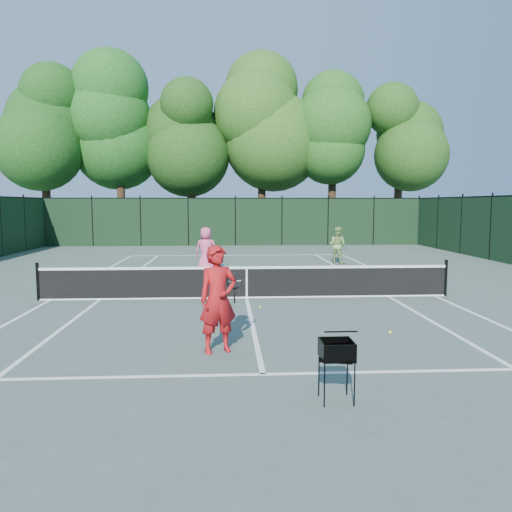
{
  "coord_description": "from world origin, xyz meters",
  "views": [
    {
      "loc": [
        -0.56,
        -14.0,
        2.68
      ],
      "look_at": [
        0.33,
        1.0,
        1.1
      ],
      "focal_mm": 35.0,
      "sensor_mm": 36.0,
      "label": 1
    }
  ],
  "objects": [
    {
      "name": "center_service_line",
      "position": [
        0.0,
        0.0,
        0.0
      ],
      "size": [
        0.1,
        12.8,
        0.01
      ],
      "primitive_type": "cube",
      "color": "white",
      "rests_on": "ground"
    },
    {
      "name": "sideline_singles_right",
      "position": [
        4.12,
        0.0,
        0.0
      ],
      "size": [
        0.1,
        23.77,
        0.01
      ],
      "primitive_type": "cube",
      "color": "white",
      "rests_on": "ground"
    },
    {
      "name": "loose_ball_near_cart",
      "position": [
        2.8,
        -4.12,
        0.03
      ],
      "size": [
        0.07,
        0.07,
        0.07
      ],
      "primitive_type": "sphere",
      "color": "#EDF331",
      "rests_on": "ground"
    },
    {
      "name": "tree_2",
      "position": [
        -3.0,
        21.8,
        7.73
      ],
      "size": [
        6.0,
        6.0,
        12.4
      ],
      "color": "black",
      "rests_on": "ground"
    },
    {
      "name": "ball_hopper",
      "position": [
        0.92,
        -7.52,
        0.71
      ],
      "size": [
        0.54,
        0.54,
        0.84
      ],
      "rotation": [
        0.0,
        0.0,
        -0.27
      ],
      "color": "black",
      "rests_on": "ground"
    },
    {
      "name": "tree_0",
      "position": [
        -13.0,
        21.5,
        8.16
      ],
      "size": [
        6.4,
        6.4,
        13.14
      ],
      "color": "black",
      "rests_on": "ground"
    },
    {
      "name": "baseline_far",
      "position": [
        0.0,
        11.88,
        0.0
      ],
      "size": [
        10.97,
        0.1,
        0.01
      ],
      "primitive_type": "cube",
      "color": "white",
      "rests_on": "ground"
    },
    {
      "name": "player_pink",
      "position": [
        -1.36,
        5.34,
        0.89
      ],
      "size": [
        0.96,
        0.72,
        1.78
      ],
      "rotation": [
        0.0,
        0.0,
        2.96
      ],
      "color": "#E85187",
      "rests_on": "ground"
    },
    {
      "name": "sideline_doubles_left",
      "position": [
        -5.49,
        0.0,
        0.0
      ],
      "size": [
        0.1,
        23.77,
        0.01
      ],
      "primitive_type": "cube",
      "color": "white",
      "rests_on": "ground"
    },
    {
      "name": "tennis_net",
      "position": [
        0.0,
        0.0,
        0.48
      ],
      "size": [
        11.69,
        0.09,
        1.06
      ],
      "color": "black",
      "rests_on": "ground"
    },
    {
      "name": "tree_4",
      "position": [
        7.0,
        21.6,
        8.14
      ],
      "size": [
        6.2,
        6.2,
        12.97
      ],
      "color": "black",
      "rests_on": "ground"
    },
    {
      "name": "tree_5",
      "position": [
        12.0,
        22.1,
        7.71
      ],
      "size": [
        5.8,
        5.8,
        12.23
      ],
      "color": "black",
      "rests_on": "ground"
    },
    {
      "name": "tree_1",
      "position": [
        -8.0,
        22.0,
        8.69
      ],
      "size": [
        6.8,
        6.8,
        13.98
      ],
      "color": "black",
      "rests_on": "ground"
    },
    {
      "name": "fence_far",
      "position": [
        0.0,
        18.0,
        1.5
      ],
      "size": [
        24.0,
        0.05,
        3.0
      ],
      "primitive_type": "cube",
      "color": "black",
      "rests_on": "ground"
    },
    {
      "name": "service_line_near",
      "position": [
        0.0,
        -6.4,
        0.0
      ],
      "size": [
        8.23,
        0.1,
        0.01
      ],
      "primitive_type": "cube",
      "color": "white",
      "rests_on": "ground"
    },
    {
      "name": "loose_ball_midcourt",
      "position": [
        0.29,
        -1.42,
        0.03
      ],
      "size": [
        0.07,
        0.07,
        0.07
      ],
      "primitive_type": "sphere",
      "color": "#C0D62B",
      "rests_on": "ground"
    },
    {
      "name": "player_green",
      "position": [
        4.4,
        8.04,
        0.82
      ],
      "size": [
        1.01,
        0.98,
        1.64
      ],
      "rotation": [
        0.0,
        0.0,
        2.48
      ],
      "color": "#87B55A",
      "rests_on": "ground"
    },
    {
      "name": "ground",
      "position": [
        0.0,
        0.0,
        0.0
      ],
      "size": [
        90.0,
        90.0,
        0.0
      ],
      "primitive_type": "plane",
      "color": "#48584F",
      "rests_on": "ground"
    },
    {
      "name": "sideline_singles_left",
      "position": [
        -4.12,
        0.0,
        0.0
      ],
      "size": [
        0.1,
        23.77,
        0.01
      ],
      "primitive_type": "cube",
      "color": "white",
      "rests_on": "ground"
    },
    {
      "name": "coach",
      "position": [
        -0.72,
        -5.15,
        0.97
      ],
      "size": [
        0.87,
        0.87,
        1.94
      ],
      "rotation": [
        0.0,
        0.0,
        0.35
      ],
      "color": "#AE1317",
      "rests_on": "ground"
    },
    {
      "name": "sideline_doubles_right",
      "position": [
        5.49,
        0.0,
        0.0
      ],
      "size": [
        0.1,
        23.77,
        0.01
      ],
      "primitive_type": "cube",
      "color": "white",
      "rests_on": "ground"
    },
    {
      "name": "tree_3",
      "position": [
        2.0,
        22.3,
        9.01
      ],
      "size": [
        7.0,
        7.0,
        14.45
      ],
      "color": "black",
      "rests_on": "ground"
    },
    {
      "name": "service_line_far",
      "position": [
        0.0,
        6.4,
        0.0
      ],
      "size": [
        8.23,
        0.1,
        0.01
      ],
      "primitive_type": "cube",
      "color": "white",
      "rests_on": "ground"
    }
  ]
}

